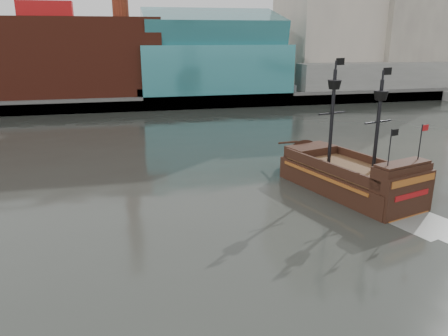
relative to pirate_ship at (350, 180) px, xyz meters
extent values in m
plane|color=#272A25|center=(-11.15, -13.01, -1.16)|extent=(400.00, 400.00, 0.00)
cube|color=slate|center=(-11.15, 78.99, -0.16)|extent=(220.00, 60.00, 2.00)
cube|color=#4C4C49|center=(-11.15, 49.49, 0.14)|extent=(220.00, 1.00, 2.60)
cube|color=#5E2316|center=(-33.15, 58.99, 8.34)|extent=(42.00, 18.00, 15.00)
cube|color=teal|center=(-1.15, 56.99, 5.84)|extent=(30.00, 16.00, 10.00)
cube|color=#A29B88|center=(46.85, 62.99, 19.84)|extent=(18.00, 18.00, 38.00)
cube|color=slate|center=(36.85, 52.99, 3.84)|extent=(40.00, 6.00, 6.00)
cube|color=teal|center=(-1.15, 56.99, 13.84)|extent=(28.00, 14.94, 8.78)
cube|color=black|center=(-0.09, 0.29, -0.50)|extent=(9.04, 14.23, 2.86)
cube|color=#50341D|center=(-0.09, 0.29, 1.09)|extent=(8.13, 12.80, 0.33)
cube|color=black|center=(-1.59, 5.36, 1.48)|extent=(5.24, 3.86, 1.10)
cube|color=black|center=(1.54, -5.19, 1.92)|extent=(5.51, 3.18, 1.98)
cube|color=black|center=(1.83, -6.16, 0.16)|extent=(5.25, 1.80, 4.40)
cube|color=#9B531E|center=(1.88, -6.31, 1.92)|extent=(4.77, 1.50, 0.55)
cube|color=maroon|center=(1.88, -6.31, 0.71)|extent=(3.72, 1.18, 0.44)
cylinder|color=black|center=(-1.40, 1.62, 5.55)|extent=(0.38, 0.38, 8.58)
cylinder|color=black|center=(1.43, -1.32, 5.22)|extent=(0.38, 0.38, 7.92)
cone|color=black|center=(-1.40, 1.62, 8.52)|extent=(1.51, 1.51, 0.77)
cone|color=black|center=(1.43, -1.32, 7.86)|extent=(1.51, 1.51, 0.77)
cube|color=black|center=(-0.93, 1.77, 10.50)|extent=(0.96, 0.31, 0.61)
cube|color=black|center=(1.90, -1.18, 9.84)|extent=(0.96, 0.31, 0.61)
cube|color=gray|center=(2.36, -7.94, -1.16)|extent=(5.61, 5.13, 0.02)
camera|label=1|loc=(-19.67, -34.27, 12.80)|focal=35.00mm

